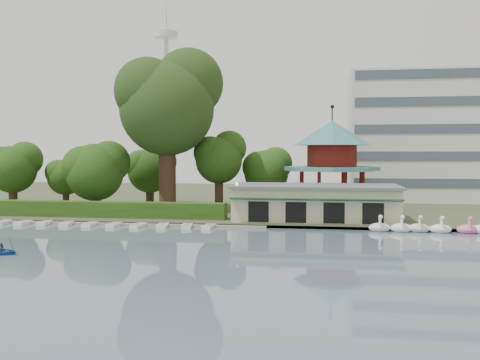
% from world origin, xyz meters
% --- Properties ---
extents(ground_plane, '(220.00, 220.00, 0.00)m').
position_xyz_m(ground_plane, '(0.00, 0.00, 0.00)').
color(ground_plane, slate).
rests_on(ground_plane, ground).
extents(shore, '(220.00, 70.00, 0.40)m').
position_xyz_m(shore, '(0.00, 52.00, 0.20)').
color(shore, '#424930').
rests_on(shore, ground).
extents(embankment, '(220.00, 0.60, 0.30)m').
position_xyz_m(embankment, '(0.00, 17.30, 0.15)').
color(embankment, gray).
rests_on(embankment, ground).
extents(dock, '(34.00, 1.60, 0.24)m').
position_xyz_m(dock, '(-12.00, 17.20, 0.12)').
color(dock, gray).
rests_on(dock, ground).
extents(boathouse, '(18.60, 9.39, 3.90)m').
position_xyz_m(boathouse, '(10.00, 21.97, 2.37)').
color(boathouse, beige).
rests_on(boathouse, shore).
extents(pavilion, '(12.40, 12.40, 13.50)m').
position_xyz_m(pavilion, '(12.00, 32.00, 7.48)').
color(pavilion, beige).
rests_on(pavilion, shore).
extents(office_building, '(38.00, 18.00, 20.00)m').
position_xyz_m(office_building, '(32.67, 49.00, 9.73)').
color(office_building, silver).
rests_on(office_building, shore).
extents(broadcast_tower, '(8.00, 8.00, 96.00)m').
position_xyz_m(broadcast_tower, '(-42.00, 140.00, 33.98)').
color(broadcast_tower, silver).
rests_on(broadcast_tower, ground).
extents(hedge, '(30.00, 2.00, 1.80)m').
position_xyz_m(hedge, '(-15.00, 20.50, 1.30)').
color(hedge, '#274B15').
rests_on(hedge, shore).
extents(lamp_post, '(0.36, 0.36, 4.28)m').
position_xyz_m(lamp_post, '(1.50, 19.00, 3.34)').
color(lamp_post, black).
rests_on(lamp_post, shore).
extents(big_tree, '(13.35, 12.44, 21.16)m').
position_xyz_m(big_tree, '(-8.84, 28.20, 14.68)').
color(big_tree, '#3A281C').
rests_on(big_tree, shore).
extents(small_trees, '(39.93, 17.04, 10.52)m').
position_xyz_m(small_trees, '(-13.75, 30.95, 6.01)').
color(small_trees, '#3A281C').
rests_on(small_trees, shore).
extents(swan_boats, '(17.38, 2.14, 1.92)m').
position_xyz_m(swan_boats, '(23.86, 16.55, 0.40)').
color(swan_boats, silver).
rests_on(swan_boats, ground).
extents(moored_rowboats, '(26.98, 2.76, 0.36)m').
position_xyz_m(moored_rowboats, '(-13.96, 15.74, 0.18)').
color(moored_rowboats, white).
rests_on(moored_rowboats, ground).
extents(rowboat_with_passengers, '(4.75, 3.70, 2.01)m').
position_xyz_m(rowboat_with_passengers, '(-14.31, -0.41, 0.45)').
color(rowboat_with_passengers, '#235EA3').
rests_on(rowboat_with_passengers, ground).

